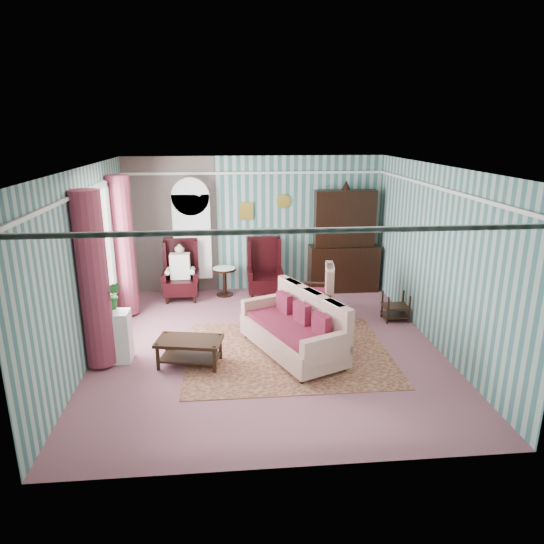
{
  "coord_description": "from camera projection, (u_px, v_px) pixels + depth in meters",
  "views": [
    {
      "loc": [
        -0.6,
        -7.29,
        3.46
      ],
      "look_at": [
        0.13,
        0.6,
        1.09
      ],
      "focal_mm": 32.0,
      "sensor_mm": 36.0,
      "label": 1
    }
  ],
  "objects": [
    {
      "name": "floor",
      "position": [
        267.0,
        346.0,
        8.0
      ],
      "size": [
        6.0,
        6.0,
        0.0
      ],
      "primitive_type": "plane",
      "color": "#8C5160",
      "rests_on": "ground"
    },
    {
      "name": "room_shell",
      "position": [
        227.0,
        225.0,
        7.54
      ],
      "size": [
        5.53,
        6.02,
        2.91
      ],
      "color": "#386662",
      "rests_on": "ground"
    },
    {
      "name": "bookcase",
      "position": [
        193.0,
        243.0,
        10.27
      ],
      "size": [
        0.8,
        0.28,
        2.24
      ],
      "primitive_type": "cube",
      "color": "silver",
      "rests_on": "floor"
    },
    {
      "name": "dresser_hutch",
      "position": [
        344.0,
        238.0,
        10.43
      ],
      "size": [
        1.5,
        0.56,
        2.36
      ],
      "primitive_type": "cube",
      "color": "black",
      "rests_on": "floor"
    },
    {
      "name": "wingback_left",
      "position": [
        180.0,
        270.0,
        10.02
      ],
      "size": [
        0.76,
        0.8,
        1.25
      ],
      "primitive_type": "cube",
      "color": "black",
      "rests_on": "floor"
    },
    {
      "name": "wingback_right",
      "position": [
        265.0,
        268.0,
        10.17
      ],
      "size": [
        0.76,
        0.8,
        1.25
      ],
      "primitive_type": "cube",
      "color": "black",
      "rests_on": "floor"
    },
    {
      "name": "seated_woman",
      "position": [
        181.0,
        272.0,
        10.03
      ],
      "size": [
        0.44,
        0.4,
        1.18
      ],
      "primitive_type": null,
      "color": "white",
      "rests_on": "floor"
    },
    {
      "name": "round_side_table",
      "position": [
        225.0,
        282.0,
        10.33
      ],
      "size": [
        0.5,
        0.5,
        0.6
      ],
      "primitive_type": "cylinder",
      "color": "black",
      "rests_on": "floor"
    },
    {
      "name": "nest_table",
      "position": [
        396.0,
        306.0,
        9.0
      ],
      "size": [
        0.45,
        0.38,
        0.54
      ],
      "primitive_type": "cube",
      "color": "black",
      "rests_on": "floor"
    },
    {
      "name": "plant_stand",
      "position": [
        112.0,
        337.0,
        7.39
      ],
      "size": [
        0.55,
        0.35,
        0.8
      ],
      "primitive_type": "cube",
      "color": "silver",
      "rests_on": "floor"
    },
    {
      "name": "rug",
      "position": [
        288.0,
        353.0,
        7.74
      ],
      "size": [
        3.2,
        2.6,
        0.01
      ],
      "primitive_type": "cube",
      "color": "#481818",
      "rests_on": "floor"
    },
    {
      "name": "sofa",
      "position": [
        292.0,
        327.0,
        7.6
      ],
      "size": [
        1.81,
        2.27,
        0.91
      ],
      "primitive_type": "cube",
      "rotation": [
        0.0,
        0.0,
        1.98
      ],
      "color": "beige",
      "rests_on": "floor"
    },
    {
      "name": "floral_armchair",
      "position": [
        311.0,
        296.0,
        8.98
      ],
      "size": [
        0.98,
        0.99,
        0.93
      ],
      "primitive_type": "cube",
      "rotation": [
        0.0,
        0.0,
        1.41
      ],
      "color": "beige",
      "rests_on": "floor"
    },
    {
      "name": "coffee_table",
      "position": [
        190.0,
        352.0,
        7.32
      ],
      "size": [
        1.05,
        0.71,
        0.41
      ],
      "primitive_type": "cube",
      "rotation": [
        0.0,
        0.0,
        -0.19
      ],
      "color": "black",
      "rests_on": "floor"
    },
    {
      "name": "potted_plant_a",
      "position": [
        103.0,
        302.0,
        7.07
      ],
      "size": [
        0.46,
        0.42,
        0.42
      ],
      "primitive_type": "imported",
      "rotation": [
        0.0,
        0.0,
        0.29
      ],
      "color": "#21581B",
      "rests_on": "plant_stand"
    },
    {
      "name": "potted_plant_b",
      "position": [
        113.0,
        295.0,
        7.35
      ],
      "size": [
        0.24,
        0.2,
        0.43
      ],
      "primitive_type": "imported",
      "rotation": [
        0.0,
        0.0,
        0.04
      ],
      "color": "#174B18",
      "rests_on": "plant_stand"
    },
    {
      "name": "potted_plant_c",
      "position": [
        104.0,
        300.0,
        7.24
      ],
      "size": [
        0.27,
        0.27,
        0.37
      ],
      "primitive_type": "imported",
      "rotation": [
        0.0,
        0.0,
        -0.4
      ],
      "color": "#164818",
      "rests_on": "plant_stand"
    }
  ]
}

